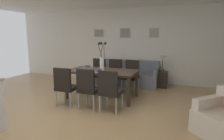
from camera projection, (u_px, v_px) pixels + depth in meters
The scene contains 22 objects.
ground_plane at pixel (83, 112), 4.10m from camera, with size 9.00×9.00×0.00m, color tan.
back_wall_panel at pixel (126, 45), 6.87m from camera, with size 9.00×0.10×2.60m, color silver.
dining_table at pixel (102, 73), 4.99m from camera, with size 1.80×0.94×0.74m.
dining_chair_near_left at pixel (65, 85), 4.38m from camera, with size 0.45×0.45×0.92m.
dining_chair_near_right at pixel (98, 72), 6.02m from camera, with size 0.45×0.45×0.92m.
dining_chair_far_left at pixel (88, 87), 4.22m from camera, with size 0.45×0.45×0.92m.
dining_chair_far_right at pixel (114, 73), 5.84m from camera, with size 0.45×0.45×0.92m.
dining_chair_mid_left at pixel (110, 89), 4.03m from camera, with size 0.46×0.46×0.92m.
dining_chair_mid_right at pixel (131, 74), 5.65m from camera, with size 0.47×0.47×0.92m.
centerpiece_vase at pixel (102, 60), 4.93m from camera, with size 0.21×0.23×0.73m.
placemat_near_left at pixel (80, 70), 4.96m from camera, with size 0.32×0.32×0.01m, color #7F705B.
bowl_near_left at pixel (80, 69), 4.96m from camera, with size 0.17×0.17×0.07m.
placemat_near_right at pixel (87, 68), 5.35m from camera, with size 0.32×0.32×0.01m, color #7F705B.
bowl_near_right at pixel (87, 66), 5.35m from camera, with size 0.17×0.17×0.07m.
placemat_far_left at pixel (99, 72), 4.78m from camera, with size 0.32×0.32×0.01m, color #7F705B.
bowl_far_left at pixel (99, 70), 4.77m from camera, with size 0.17×0.17×0.07m.
sofa at pixel (128, 76), 6.46m from camera, with size 2.03×0.84×0.80m.
side_table at pixel (162, 79), 6.09m from camera, with size 0.36×0.36×0.52m, color black.
table_lamp at pixel (163, 60), 5.98m from camera, with size 0.22×0.22×0.51m.
framed_picture_left at pixel (99, 33), 7.09m from camera, with size 0.38×0.03×0.29m.
framed_picture_center at pixel (125, 33), 6.74m from camera, with size 0.38×0.03×0.35m.
framed_picture_right at pixel (154, 33), 6.39m from camera, with size 0.33×0.03×0.33m.
Camera 1 is at (1.93, -3.42, 1.61)m, focal length 30.41 mm.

